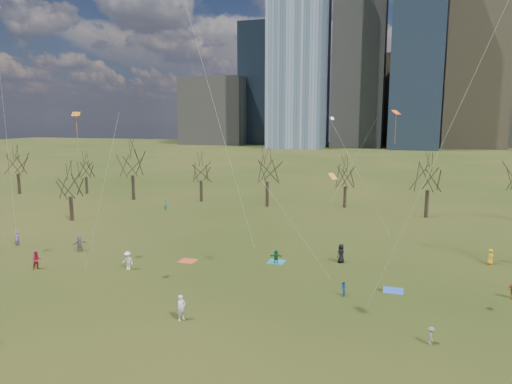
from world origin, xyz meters
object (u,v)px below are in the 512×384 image
(blanket_navy, at_px, (393,290))
(blanket_crimson, at_px, (188,261))
(person_1, at_px, (181,308))
(blanket_teal, at_px, (276,262))
(person_2, at_px, (37,260))

(blanket_navy, height_order, blanket_crimson, same)
(blanket_crimson, bearing_deg, person_1, -65.77)
(blanket_navy, bearing_deg, blanket_teal, 158.20)
(blanket_teal, distance_m, blanket_crimson, 8.79)
(blanket_crimson, bearing_deg, blanket_teal, 15.81)
(blanket_crimson, relative_size, person_1, 0.88)
(person_1, bearing_deg, person_2, 101.08)
(blanket_teal, height_order, blanket_navy, same)
(blanket_navy, xyz_separation_m, person_1, (-14.06, -10.26, 0.90))
(person_1, height_order, person_2, person_1)
(blanket_crimson, xyz_separation_m, person_2, (-12.37, -6.52, 0.87))
(person_2, bearing_deg, blanket_navy, -49.69)
(blanket_teal, relative_size, person_1, 0.88)
(blanket_teal, relative_size, blanket_crimson, 1.00)
(blanket_teal, relative_size, blanket_navy, 1.00)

